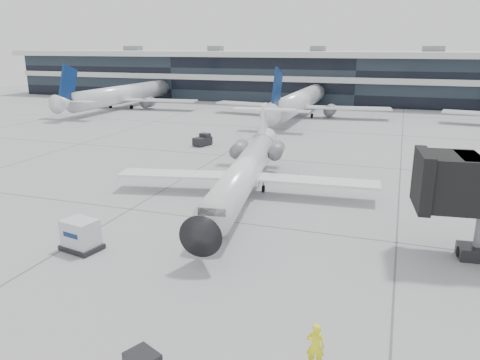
% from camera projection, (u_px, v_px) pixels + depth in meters
% --- Properties ---
extents(ground, '(220.00, 220.00, 0.00)m').
position_uv_depth(ground, '(251.00, 224.00, 33.76)').
color(ground, gray).
rests_on(ground, ground).
extents(terminal, '(170.00, 22.00, 10.00)m').
position_uv_depth(terminal, '(360.00, 79.00, 106.90)').
color(terminal, black).
rests_on(terminal, ground).
extents(bg_jet_left, '(32.00, 40.00, 9.60)m').
position_uv_depth(bg_jet_left, '(126.00, 107.00, 97.81)').
color(bg_jet_left, white).
rests_on(bg_jet_left, ground).
extents(bg_jet_center, '(32.00, 40.00, 9.60)m').
position_uv_depth(bg_jet_center, '(300.00, 116.00, 86.24)').
color(bg_jet_center, white).
rests_on(bg_jet_center, ground).
extents(regional_jet, '(22.50, 28.07, 6.49)m').
position_uv_depth(regional_jet, '(246.00, 170.00, 39.94)').
color(regional_jet, white).
rests_on(regional_jet, ground).
extents(ramp_worker, '(0.76, 0.53, 2.01)m').
position_uv_depth(ramp_worker, '(315.00, 346.00, 18.46)').
color(ramp_worker, '#FEFF1A').
rests_on(ramp_worker, ground).
extents(cargo_uld, '(2.68, 2.20, 1.95)m').
position_uv_depth(cargo_uld, '(81.00, 235.00, 29.32)').
color(cargo_uld, black).
rests_on(cargo_uld, ground).
extents(traffic_cone, '(0.46, 0.46, 0.60)m').
position_uv_depth(traffic_cone, '(299.00, 176.00, 45.10)').
color(traffic_cone, '#E44A0C').
rests_on(traffic_cone, ground).
extents(far_tug, '(2.06, 2.72, 1.53)m').
position_uv_depth(far_tug, '(203.00, 140.00, 60.28)').
color(far_tug, black).
rests_on(far_tug, ground).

